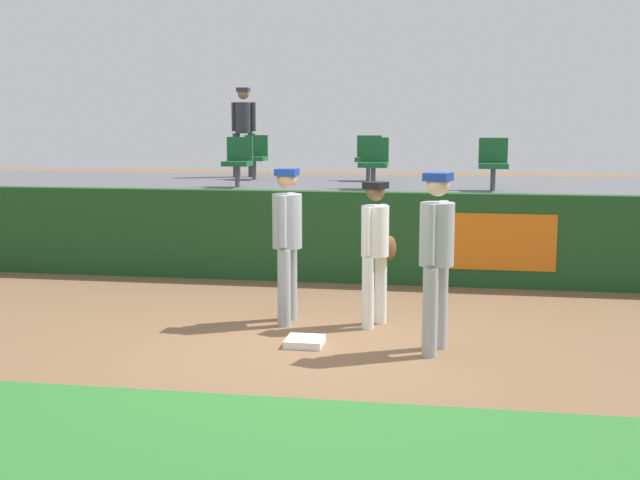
{
  "coord_description": "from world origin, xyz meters",
  "views": [
    {
      "loc": [
        1.42,
        -8.07,
        2.39
      ],
      "look_at": [
        -0.11,
        1.11,
        1.0
      ],
      "focal_mm": 44.73,
      "sensor_mm": 36.0,
      "label": 1
    }
  ],
  "objects_px": {
    "player_coach_visitor": "(287,234)",
    "seat_back_left": "(255,155)",
    "seat_front_left": "(238,159)",
    "first_base": "(305,342)",
    "player_runner_visitor": "(437,250)",
    "seat_front_right": "(493,161)",
    "player_fielder_home": "(376,244)",
    "spectator_hooded": "(244,126)",
    "seat_front_center": "(374,160)",
    "seat_back_center": "(369,155)"
  },
  "relations": [
    {
      "from": "first_base",
      "to": "player_fielder_home",
      "type": "height_order",
      "value": "player_fielder_home"
    },
    {
      "from": "seat_front_right",
      "to": "seat_front_left",
      "type": "relative_size",
      "value": 1.0
    },
    {
      "from": "seat_front_right",
      "to": "spectator_hooded",
      "type": "distance_m",
      "value": 5.37
    },
    {
      "from": "player_fielder_home",
      "to": "seat_front_center",
      "type": "relative_size",
      "value": 2.02
    },
    {
      "from": "player_runner_visitor",
      "to": "spectator_hooded",
      "type": "xyz_separation_m",
      "value": [
        -3.97,
        7.36,
        1.22
      ]
    },
    {
      "from": "first_base",
      "to": "seat_front_right",
      "type": "xyz_separation_m",
      "value": [
        2.17,
        4.9,
        1.72
      ]
    },
    {
      "from": "seat_front_center",
      "to": "seat_front_left",
      "type": "height_order",
      "value": "same"
    },
    {
      "from": "player_fielder_home",
      "to": "spectator_hooded",
      "type": "bearing_deg",
      "value": -128.72
    },
    {
      "from": "player_fielder_home",
      "to": "player_runner_visitor",
      "type": "relative_size",
      "value": 0.91
    },
    {
      "from": "seat_back_center",
      "to": "seat_front_right",
      "type": "xyz_separation_m",
      "value": [
        2.19,
        -1.8,
        -0.0
      ]
    },
    {
      "from": "first_base",
      "to": "seat_front_right",
      "type": "height_order",
      "value": "seat_front_right"
    },
    {
      "from": "seat_back_center",
      "to": "spectator_hooded",
      "type": "relative_size",
      "value": 0.48
    },
    {
      "from": "player_runner_visitor",
      "to": "seat_back_left",
      "type": "distance_m",
      "value": 7.66
    },
    {
      "from": "seat_front_left",
      "to": "first_base",
      "type": "bearing_deg",
      "value": -67.28
    },
    {
      "from": "player_fielder_home",
      "to": "seat_front_right",
      "type": "distance_m",
      "value": 4.29
    },
    {
      "from": "player_coach_visitor",
      "to": "seat_back_left",
      "type": "bearing_deg",
      "value": -160.01
    },
    {
      "from": "player_fielder_home",
      "to": "seat_back_left",
      "type": "xyz_separation_m",
      "value": [
        -2.88,
        5.74,
        0.78
      ]
    },
    {
      "from": "seat_back_left",
      "to": "first_base",
      "type": "bearing_deg",
      "value": -71.72
    },
    {
      "from": "seat_front_right",
      "to": "seat_back_left",
      "type": "xyz_separation_m",
      "value": [
        -4.38,
        1.8,
        -0.0
      ]
    },
    {
      "from": "first_base",
      "to": "spectator_hooded",
      "type": "height_order",
      "value": "spectator_hooded"
    },
    {
      "from": "first_base",
      "to": "seat_back_left",
      "type": "xyz_separation_m",
      "value": [
        -2.21,
        6.7,
        1.72
      ]
    },
    {
      "from": "seat_front_center",
      "to": "seat_back_left",
      "type": "relative_size",
      "value": 1.0
    },
    {
      "from": "seat_front_right",
      "to": "seat_back_left",
      "type": "bearing_deg",
      "value": 157.65
    },
    {
      "from": "seat_back_left",
      "to": "seat_front_left",
      "type": "bearing_deg",
      "value": -84.87
    },
    {
      "from": "seat_back_center",
      "to": "seat_back_left",
      "type": "xyz_separation_m",
      "value": [
        -2.19,
        -0.0,
        -0.0
      ]
    },
    {
      "from": "first_base",
      "to": "player_fielder_home",
      "type": "bearing_deg",
      "value": 55.1
    },
    {
      "from": "seat_front_left",
      "to": "spectator_hooded",
      "type": "distance_m",
      "value": 2.55
    },
    {
      "from": "seat_front_right",
      "to": "spectator_hooded",
      "type": "bearing_deg",
      "value": 152.91
    },
    {
      "from": "seat_back_center",
      "to": "seat_front_left",
      "type": "height_order",
      "value": "same"
    },
    {
      "from": "seat_back_left",
      "to": "seat_front_left",
      "type": "distance_m",
      "value": 1.81
    },
    {
      "from": "player_runner_visitor",
      "to": "spectator_hooded",
      "type": "relative_size",
      "value": 1.07
    },
    {
      "from": "seat_front_left",
      "to": "seat_back_left",
      "type": "bearing_deg",
      "value": 95.13
    },
    {
      "from": "seat_front_center",
      "to": "seat_back_center",
      "type": "distance_m",
      "value": 1.82
    },
    {
      "from": "player_runner_visitor",
      "to": "player_fielder_home",
      "type": "bearing_deg",
      "value": -126.99
    },
    {
      "from": "player_fielder_home",
      "to": "seat_back_center",
      "type": "xyz_separation_m",
      "value": [
        -0.69,
        5.74,
        0.78
      ]
    },
    {
      "from": "spectator_hooded",
      "to": "player_fielder_home",
      "type": "bearing_deg",
      "value": 115.72
    },
    {
      "from": "player_coach_visitor",
      "to": "seat_front_right",
      "type": "bearing_deg",
      "value": 149.63
    },
    {
      "from": "seat_front_right",
      "to": "first_base",
      "type": "bearing_deg",
      "value": -113.87
    },
    {
      "from": "spectator_hooded",
      "to": "seat_front_center",
      "type": "bearing_deg",
      "value": 138.03
    },
    {
      "from": "seat_front_center",
      "to": "spectator_hooded",
      "type": "distance_m",
      "value": 3.78
    },
    {
      "from": "player_fielder_home",
      "to": "seat_front_right",
      "type": "height_order",
      "value": "seat_front_right"
    },
    {
      "from": "player_runner_visitor",
      "to": "seat_front_left",
      "type": "relative_size",
      "value": 2.23
    },
    {
      "from": "player_runner_visitor",
      "to": "player_coach_visitor",
      "type": "xyz_separation_m",
      "value": [
        -1.77,
        0.96,
        -0.02
      ]
    },
    {
      "from": "player_fielder_home",
      "to": "spectator_hooded",
      "type": "distance_m",
      "value": 7.28
    },
    {
      "from": "seat_front_left",
      "to": "seat_front_right",
      "type": "bearing_deg",
      "value": 0.0
    },
    {
      "from": "seat_front_center",
      "to": "player_fielder_home",
      "type": "bearing_deg",
      "value": -83.92
    },
    {
      "from": "seat_front_right",
      "to": "seat_front_center",
      "type": "bearing_deg",
      "value": 180.0
    },
    {
      "from": "player_runner_visitor",
      "to": "first_base",
      "type": "bearing_deg",
      "value": -74.36
    },
    {
      "from": "player_runner_visitor",
      "to": "player_coach_visitor",
      "type": "relative_size",
      "value": 1.02
    },
    {
      "from": "seat_front_right",
      "to": "player_fielder_home",
      "type": "bearing_deg",
      "value": -110.85
    }
  ]
}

